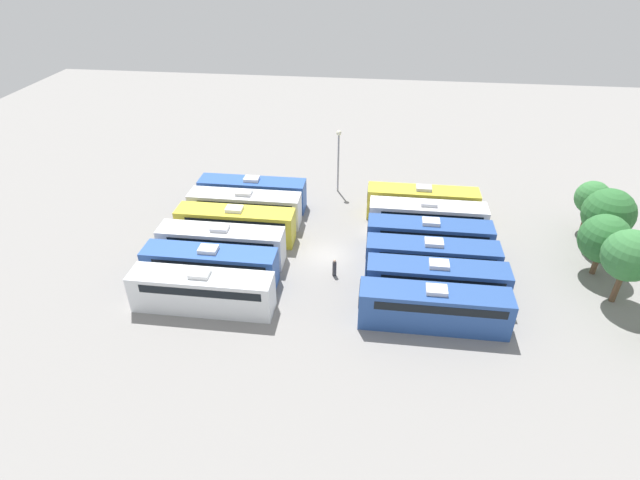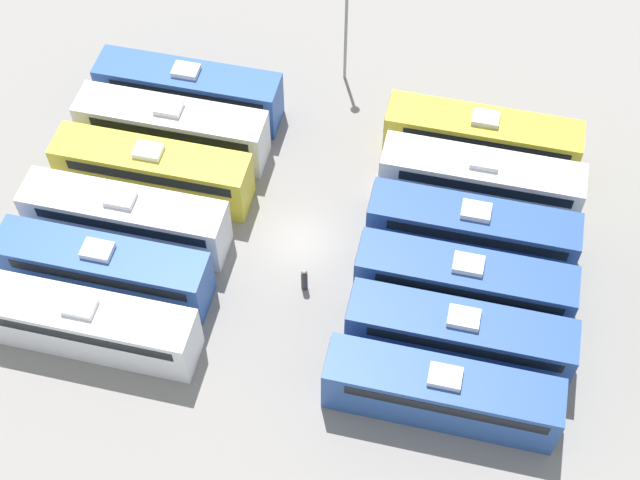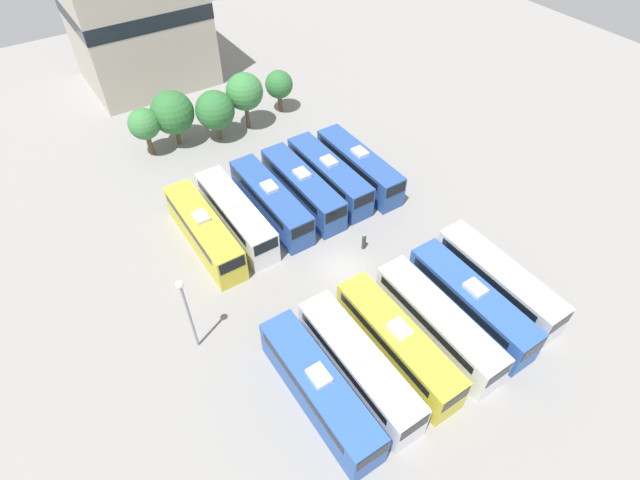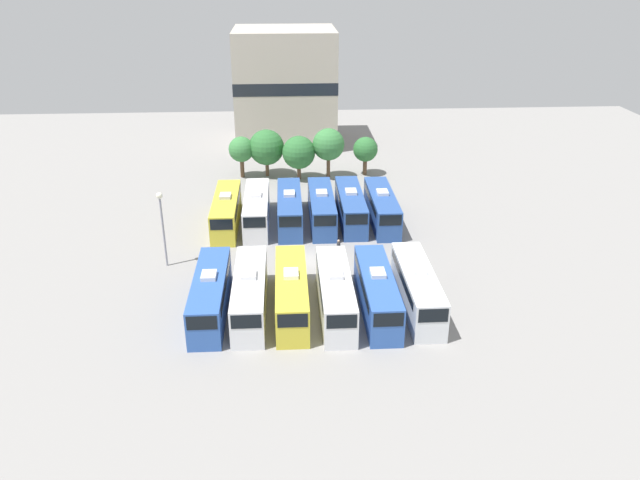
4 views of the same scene
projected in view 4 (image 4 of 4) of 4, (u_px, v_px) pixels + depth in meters
The scene contains 21 objects.
ground_plane at pixel (309, 260), 61.31m from camera, with size 128.50×128.50×0.00m, color gray.
bus_0 at pixel (210, 293), 51.71m from camera, with size 2.64×11.64×3.67m.
bus_1 at pixel (250, 292), 51.87m from camera, with size 2.64×11.64×3.67m.
bus_2 at pixel (291, 291), 52.00m from camera, with size 2.64×11.64×3.67m.
bus_3 at pixel (335, 292), 51.88m from camera, with size 2.64×11.64×3.67m.
bus_4 at pixel (377, 290), 52.10m from camera, with size 2.64×11.64×3.67m.
bus_5 at pixel (417, 287), 52.65m from camera, with size 2.64×11.64×3.67m.
bus_6 at pixel (226, 210), 68.41m from camera, with size 2.64×11.64×3.67m.
bus_7 at pixel (257, 208), 68.88m from camera, with size 2.64×11.64×3.67m.
bus_8 at pixel (290, 208), 69.05m from camera, with size 2.64×11.64×3.67m.
bus_9 at pixel (322, 207), 69.28m from camera, with size 2.64×11.64×3.67m.
bus_10 at pixel (351, 206), 69.63m from camera, with size 2.64×11.64×3.67m.
bus_11 at pixel (382, 206), 69.41m from camera, with size 2.64×11.64×3.67m.
worker_person at pixel (339, 248), 62.00m from camera, with size 0.36×0.36×1.70m.
light_pole at pixel (162, 217), 58.13m from camera, with size 0.60×0.60×7.51m.
tree_0 at pixel (241, 150), 82.51m from camera, with size 3.36×3.36×5.54m.
tree_1 at pixel (266, 147), 82.93m from camera, with size 4.73×4.73×6.33m.
tree_2 at pixel (299, 153), 81.72m from camera, with size 4.35×4.35×5.87m.
tree_3 at pixel (328, 145), 81.83m from camera, with size 4.22×4.22×6.74m.
tree_4 at pixel (365, 150), 83.54m from camera, with size 3.31×3.31×5.21m.
depot_building at pixel (285, 87), 96.16m from camera, with size 15.27×13.40×17.31m.
Camera 4 is at (-2.13, -54.81, 27.48)m, focal length 35.00 mm.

